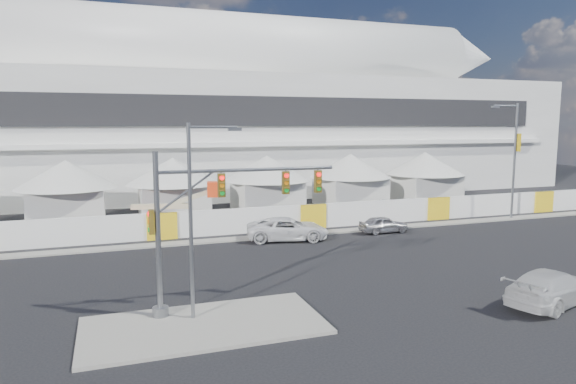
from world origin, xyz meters
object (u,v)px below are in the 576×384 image
object	(u,v)px
streetlight_median	(196,208)
boom_lift	(153,221)
pickup_near	(552,287)
lot_car_a	(389,208)
streetlight_curb	(513,153)
sedan_silver	(384,224)
lot_car_b	(481,202)
pickup_curb	(288,229)
traffic_mast	(200,225)

from	to	relation	value
streetlight_median	boom_lift	world-z (taller)	streetlight_median
pickup_near	boom_lift	xyz separation A→B (m)	(-16.56, 21.74, 0.27)
pickup_near	lot_car_a	xyz separation A→B (m)	(4.82, 23.19, -0.12)
streetlight_median	streetlight_curb	world-z (taller)	streetlight_curb
sedan_silver	pickup_near	xyz separation A→B (m)	(-0.59, -16.79, 0.17)
lot_car_b	streetlight_curb	xyz separation A→B (m)	(-1.09, -5.03, 5.18)
sedan_silver	pickup_curb	world-z (taller)	pickup_curb
lot_car_a	boom_lift	distance (m)	21.43
pickup_curb	pickup_near	world-z (taller)	pickup_curb
streetlight_curb	pickup_curb	bearing A→B (deg)	-176.55
lot_car_a	boom_lift	size ratio (longest dim) A/B	0.52
sedan_silver	lot_car_b	size ratio (longest dim) A/B	0.86
sedan_silver	boom_lift	xyz separation A→B (m)	(-17.15, 4.95, 0.43)
traffic_mast	streetlight_median	size ratio (longest dim) A/B	1.01
sedan_silver	streetlight_curb	size ratio (longest dim) A/B	0.38
lot_car_b	streetlight_median	distance (m)	37.29
lot_car_b	boom_lift	distance (m)	31.82
sedan_silver	pickup_curb	bearing A→B (deg)	89.73
lot_car_a	streetlight_median	bearing A→B (deg)	158.36
lot_car_b	pickup_near	bearing A→B (deg)	118.45
streetlight_curb	traffic_mast	bearing A→B (deg)	-155.02
traffic_mast	boom_lift	bearing A→B (deg)	92.23
traffic_mast	streetlight_curb	xyz separation A→B (m)	(30.01, 13.98, 1.85)
lot_car_b	sedan_silver	bearing A→B (deg)	85.38
lot_car_a	traffic_mast	world-z (taller)	traffic_mast
pickup_near	boom_lift	world-z (taller)	boom_lift
lot_car_a	lot_car_b	xyz separation A→B (m)	(10.41, 0.02, 0.06)
streetlight_curb	boom_lift	distance (m)	31.28
pickup_near	streetlight_curb	size ratio (longest dim) A/B	0.56
pickup_near	streetlight_curb	bearing A→B (deg)	-55.71
pickup_near	streetlight_curb	distance (m)	23.59
streetlight_median	lot_car_b	bearing A→B (deg)	32.14
lot_car_a	pickup_curb	bearing A→B (deg)	142.57
sedan_silver	traffic_mast	bearing A→B (deg)	127.76
sedan_silver	lot_car_b	distance (m)	15.98
pickup_curb	pickup_near	size ratio (longest dim) A/B	1.05
pickup_near	boom_lift	size ratio (longest dim) A/B	0.69
streetlight_median	boom_lift	distance (m)	18.66
sedan_silver	lot_car_a	bearing A→B (deg)	-33.16
lot_car_a	sedan_silver	bearing A→B (deg)	171.66
sedan_silver	lot_car_a	size ratio (longest dim) A/B	0.91
lot_car_a	streetlight_curb	xyz separation A→B (m)	(9.32, -5.02, 5.24)
streetlight_median	lot_car_a	bearing A→B (deg)	43.21
sedan_silver	streetlight_median	distance (m)	21.81
pickup_near	boom_lift	distance (m)	27.33
streetlight_curb	boom_lift	xyz separation A→B (m)	(-30.70, 3.57, -4.85)
lot_car_a	streetlight_curb	distance (m)	11.81
pickup_near	streetlight_curb	xyz separation A→B (m)	(14.14, 18.17, 5.12)
pickup_near	streetlight_median	world-z (taller)	streetlight_median
lot_car_a	lot_car_b	size ratio (longest dim) A/B	0.95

